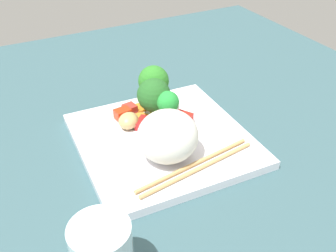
% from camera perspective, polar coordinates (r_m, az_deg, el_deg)
% --- Properties ---
extents(ground_plane, '(1.10, 1.10, 0.02)m').
position_cam_1_polar(ground_plane, '(0.65, -0.78, -3.32)').
color(ground_plane, '#34545A').
extents(square_plate, '(0.28, 0.28, 0.01)m').
position_cam_1_polar(square_plate, '(0.64, -0.79, -2.09)').
color(square_plate, white).
rests_on(square_plate, ground_plane).
extents(rice_mound, '(0.11, 0.11, 0.08)m').
position_cam_1_polar(rice_mound, '(0.57, -0.04, -1.53)').
color(rice_mound, white).
rests_on(rice_mound, square_plate).
extents(broccoli_floret_0, '(0.06, 0.06, 0.08)m').
position_cam_1_polar(broccoli_floret_0, '(0.69, -2.15, 6.57)').
color(broccoli_floret_0, '#599E42').
rests_on(broccoli_floret_0, square_plate).
extents(broccoli_floret_1, '(0.04, 0.04, 0.06)m').
position_cam_1_polar(broccoli_floret_1, '(0.64, -0.02, 3.36)').
color(broccoli_floret_1, '#5D973E').
rests_on(broccoli_floret_1, square_plate).
extents(broccoli_floret_2, '(0.06, 0.06, 0.07)m').
position_cam_1_polar(broccoli_floret_2, '(0.66, -2.11, 4.51)').
color(broccoli_floret_2, '#5D9A38').
rests_on(broccoli_floret_2, square_plate).
extents(carrot_slice_0, '(0.03, 0.03, 0.01)m').
position_cam_1_polar(carrot_slice_0, '(0.70, -1.99, 2.73)').
color(carrot_slice_0, orange).
rests_on(carrot_slice_0, square_plate).
extents(carrot_slice_1, '(0.03, 0.03, 0.00)m').
position_cam_1_polar(carrot_slice_1, '(0.64, 0.02, -0.62)').
color(carrot_slice_1, orange).
rests_on(carrot_slice_1, square_plate).
extents(carrot_slice_2, '(0.04, 0.04, 0.01)m').
position_cam_1_polar(carrot_slice_2, '(0.67, -4.05, 1.04)').
color(carrot_slice_2, orange).
rests_on(carrot_slice_2, square_plate).
extents(carrot_slice_3, '(0.03, 0.03, 0.00)m').
position_cam_1_polar(carrot_slice_3, '(0.70, -4.17, 2.72)').
color(carrot_slice_3, orange).
rests_on(carrot_slice_3, square_plate).
extents(carrot_slice_4, '(0.03, 0.03, 0.01)m').
position_cam_1_polar(carrot_slice_4, '(0.68, 1.67, 1.53)').
color(carrot_slice_4, orange).
rests_on(carrot_slice_4, square_plate).
extents(pepper_chunk_0, '(0.04, 0.04, 0.02)m').
position_cam_1_polar(pepper_chunk_0, '(0.65, 2.14, 0.92)').
color(pepper_chunk_0, red).
rests_on(pepper_chunk_0, square_plate).
extents(pepper_chunk_1, '(0.04, 0.04, 0.01)m').
position_cam_1_polar(pepper_chunk_1, '(0.65, -3.42, 0.34)').
color(pepper_chunk_1, red).
rests_on(pepper_chunk_1, square_plate).
extents(pepper_chunk_2, '(0.02, 0.02, 0.02)m').
position_cam_1_polar(pepper_chunk_2, '(0.69, -5.69, 2.54)').
color(pepper_chunk_2, red).
rests_on(pepper_chunk_2, square_plate).
extents(pepper_chunk_3, '(0.03, 0.02, 0.02)m').
position_cam_1_polar(pepper_chunk_3, '(0.68, -6.74, 1.79)').
color(pepper_chunk_3, red).
rests_on(pepper_chunk_3, square_plate).
extents(chicken_piece_0, '(0.03, 0.04, 0.02)m').
position_cam_1_polar(chicken_piece_0, '(0.70, 0.43, 3.51)').
color(chicken_piece_0, '#B38B45').
rests_on(chicken_piece_0, square_plate).
extents(chicken_piece_1, '(0.05, 0.05, 0.03)m').
position_cam_1_polar(chicken_piece_1, '(0.65, -5.85, 0.79)').
color(chicken_piece_1, tan).
rests_on(chicken_piece_1, square_plate).
extents(chopstick_pair, '(0.20, 0.05, 0.01)m').
position_cam_1_polar(chopstick_pair, '(0.57, 4.21, -6.00)').
color(chopstick_pair, tan).
rests_on(chopstick_pair, square_plate).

